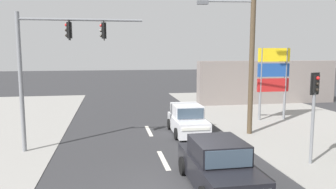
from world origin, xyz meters
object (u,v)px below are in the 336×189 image
pedestal_signal_right_kerb (314,103)px  hatchback_oncoming_mid (187,120)px  utility_pole_midground_right (250,36)px  traffic_signal_mast (51,56)px  shopping_plaza_sign (273,73)px  sedan_crossing_left (218,166)px

pedestal_signal_right_kerb → hatchback_oncoming_mid: size_ratio=0.97×
utility_pole_midground_right → pedestal_signal_right_kerb: 5.60m
traffic_signal_mast → shopping_plaza_sign: (12.64, 4.43, -1.16)m
utility_pole_midground_right → traffic_signal_mast: utility_pole_midground_right is taller
utility_pole_midground_right → traffic_signal_mast: size_ratio=1.59×
shopping_plaza_sign → sedan_crossing_left: size_ratio=1.08×
utility_pole_midground_right → shopping_plaza_sign: size_ratio=2.07×
traffic_signal_mast → sedan_crossing_left: bearing=-41.5°
pedestal_signal_right_kerb → sedan_crossing_left: 4.85m
shopping_plaza_sign → hatchback_oncoming_mid: shopping_plaza_sign is taller
traffic_signal_mast → shopping_plaza_sign: traffic_signal_mast is taller
utility_pole_midground_right → hatchback_oncoming_mid: size_ratio=2.60×
traffic_signal_mast → pedestal_signal_right_kerb: traffic_signal_mast is taller
traffic_signal_mast → hatchback_oncoming_mid: traffic_signal_mast is taller
traffic_signal_mast → shopping_plaza_sign: bearing=19.3°
utility_pole_midground_right → pedestal_signal_right_kerb: utility_pole_midground_right is taller
hatchback_oncoming_mid → traffic_signal_mast: bearing=-163.3°
traffic_signal_mast → sedan_crossing_left: (5.79, -5.12, -3.44)m
traffic_signal_mast → hatchback_oncoming_mid: size_ratio=1.63×
utility_pole_midground_right → shopping_plaza_sign: 4.91m
sedan_crossing_left → hatchback_oncoming_mid: bearing=84.4°
hatchback_oncoming_mid → sedan_crossing_left: (-0.69, -7.07, 0.00)m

